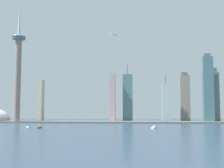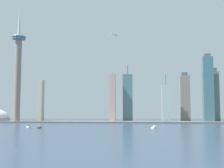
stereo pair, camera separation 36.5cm
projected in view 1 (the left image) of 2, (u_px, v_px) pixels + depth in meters
name	position (u px, v px, depth m)	size (l,w,h in m)	color
ground_plane	(17.00, 149.00, 246.33)	(6000.00, 6000.00, 0.00)	#2E4054
waterfront_pier	(93.00, 122.00, 710.33)	(842.12, 53.32, 3.67)	#5F5F60
observation_tower	(18.00, 65.00, 731.65)	(36.00, 36.00, 312.74)	gray
skyscraper_0	(41.00, 100.00, 797.45)	(13.71, 24.73, 115.73)	beige
skyscraper_1	(185.00, 98.00, 800.55)	(27.36, 14.26, 137.72)	gray
skyscraper_2	(112.00, 98.00, 739.90)	(14.51, 23.64, 127.26)	#BCA09B
skyscraper_3	(208.00, 89.00, 711.66)	(25.52, 18.45, 173.58)	#457078
skyscraper_4	(166.00, 103.00, 774.52)	(21.74, 17.74, 127.60)	#ADC2C0
skyscraper_5	(215.00, 96.00, 734.67)	(21.39, 15.96, 140.95)	slate
skyscraper_6	(128.00, 98.00, 756.38)	(26.02, 12.18, 152.62)	slate
boat_0	(29.00, 126.00, 534.84)	(13.14, 13.69, 8.17)	white
boat_1	(155.00, 127.00, 500.27)	(13.63, 13.15, 5.15)	white
boat_2	(39.00, 127.00, 511.46)	(7.68, 15.99, 8.86)	black
airplane	(114.00, 35.00, 686.33)	(27.79, 29.48, 7.76)	white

